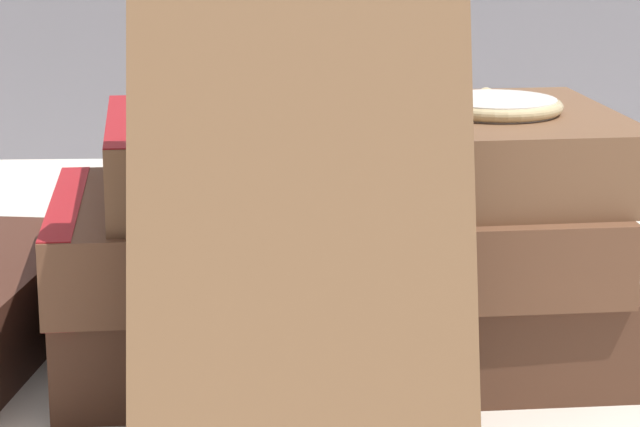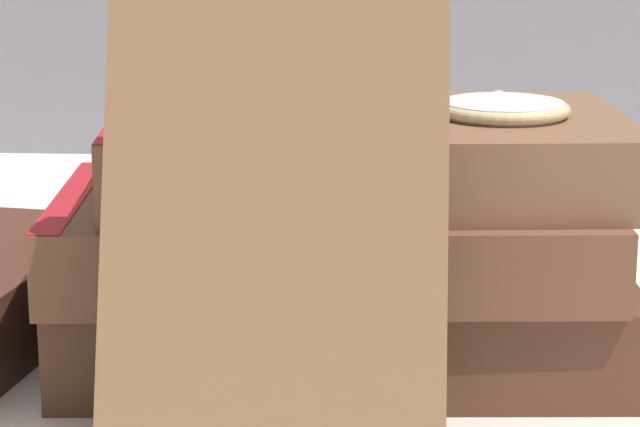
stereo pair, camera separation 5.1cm
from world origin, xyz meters
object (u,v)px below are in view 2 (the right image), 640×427
at_px(book_flat_bottom, 333,311).
at_px(book_flat_top, 356,155).
at_px(book_flat_middle, 316,234).
at_px(book_leaning_front, 275,256).
at_px(pocket_watch, 503,109).

height_order(book_flat_bottom, book_flat_top, book_flat_top).
relative_size(book_flat_middle, book_flat_top, 1.06).
height_order(book_flat_bottom, book_flat_middle, book_flat_middle).
bearing_deg(book_flat_middle, book_flat_bottom, 51.39).
bearing_deg(book_flat_middle, book_leaning_front, -98.31).
xyz_separation_m(book_flat_bottom, book_flat_middle, (-0.01, -0.01, 0.04)).
relative_size(book_flat_bottom, pocket_watch, 4.21).
distance_m(book_flat_bottom, book_flat_middle, 0.04).
height_order(book_flat_middle, book_flat_top, book_flat_top).
bearing_deg(pocket_watch, book_flat_middle, -175.68).
height_order(book_flat_bottom, book_leaning_front, book_leaning_front).
distance_m(book_flat_middle, book_leaning_front, 0.10).
relative_size(book_leaning_front, pocket_watch, 2.82).
bearing_deg(pocket_watch, book_flat_top, -178.52).
bearing_deg(pocket_watch, book_leaning_front, -128.09).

